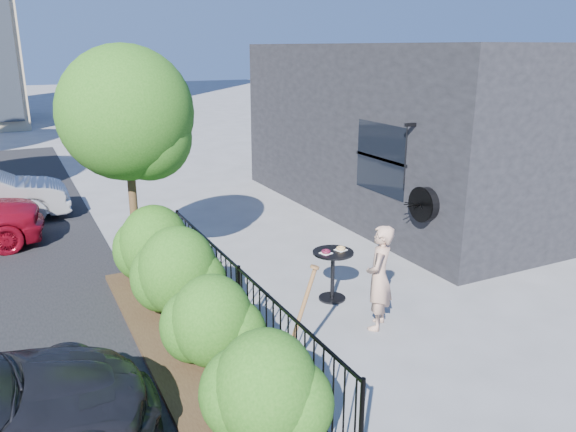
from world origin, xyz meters
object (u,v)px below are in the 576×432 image
patio_tree (131,122)px  woman (379,278)px  shovel (296,331)px  cafe_table (333,266)px

patio_tree → woman: patio_tree is taller
patio_tree → shovel: size_ratio=2.63×
woman → shovel: (-1.68, -0.67, -0.12)m
patio_tree → woman: size_ratio=2.54×
patio_tree → shovel: (0.98, -3.99, -2.11)m
cafe_table → woman: woman is taller
patio_tree → cafe_table: (2.55, -2.22, -2.20)m
cafe_table → patio_tree: bearing=139.0°
shovel → woman: bearing=21.7°
patio_tree → woman: 4.69m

